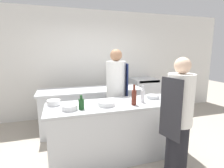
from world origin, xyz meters
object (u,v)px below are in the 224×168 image
at_px(bowl_prep_small, 153,97).
at_px(bowl_ceramic_blue, 106,104).
at_px(chef_at_prep_near, 178,119).
at_px(bowl_wooden_salad, 70,107).
at_px(bottle_olive_oil, 143,96).
at_px(bottle_wine, 134,97).
at_px(chef_at_stove, 116,94).
at_px(bowl_mixing_large, 54,103).
at_px(bottle_vinegar, 81,104).
at_px(oven_range, 144,96).

xyz_separation_m(bowl_prep_small, bowl_ceramic_blue, (-0.89, -0.16, 0.00)).
relative_size(chef_at_prep_near, bowl_wooden_salad, 7.61).
distance_m(chef_at_prep_near, bottle_olive_oil, 0.68).
bearing_deg(bottle_wine, bottle_olive_oil, 22.16).
bearing_deg(chef_at_stove, bowl_prep_small, 47.52).
height_order(bottle_olive_oil, bowl_wooden_salad, bottle_olive_oil).
xyz_separation_m(bottle_wine, bowl_ceramic_blue, (-0.42, 0.08, -0.09)).
relative_size(bowl_mixing_large, bowl_prep_small, 0.93).
distance_m(chef_at_prep_near, bowl_prep_small, 0.79).
height_order(bottle_wine, bowl_mixing_large, bottle_wine).
bearing_deg(bowl_ceramic_blue, chef_at_stove, 61.20).
relative_size(bottle_vinegar, bowl_mixing_large, 1.04).
xyz_separation_m(chef_at_prep_near, bottle_wine, (-0.42, 0.54, 0.21)).
distance_m(oven_range, chef_at_prep_near, 2.59).
bearing_deg(bowl_wooden_salad, bottle_olive_oil, 1.49).
xyz_separation_m(oven_range, bowl_prep_small, (-0.70, -1.68, 0.45)).
bearing_deg(bowl_prep_small, chef_at_stove, 130.40).
bearing_deg(chef_at_stove, chef_at_prep_near, 24.90).
bearing_deg(bowl_prep_small, bottle_vinegar, -170.45).
bearing_deg(bowl_prep_small, bowl_ceramic_blue, -169.77).
relative_size(chef_at_stove, bowl_mixing_large, 8.94).
height_order(oven_range, bottle_wine, bottle_wine).
xyz_separation_m(bottle_olive_oil, bowl_prep_small, (0.28, 0.16, -0.08)).
bearing_deg(bowl_prep_small, chef_at_prep_near, -94.07).
relative_size(bottle_olive_oil, bowl_mixing_large, 1.42).
xyz_separation_m(bottle_wine, bowl_wooden_salad, (-0.97, 0.05, -0.09)).
distance_m(bottle_vinegar, bowl_wooden_salad, 0.17).
bearing_deg(bowl_wooden_salad, chef_at_prep_near, -22.83).
bearing_deg(bottle_vinegar, oven_range, 43.71).
relative_size(oven_range, bowl_mixing_large, 5.01).
height_order(chef_at_prep_near, bowl_ceramic_blue, chef_at_prep_near).
bearing_deg(bowl_wooden_salad, bowl_mixing_large, 125.76).
distance_m(oven_range, bottle_wine, 2.32).
xyz_separation_m(bowl_mixing_large, bowl_prep_small, (1.66, -0.11, -0.01)).
bearing_deg(bowl_mixing_large, oven_range, 33.56).
relative_size(bottle_olive_oil, bowl_wooden_salad, 1.29).
relative_size(bottle_wine, bowl_prep_small, 1.49).
distance_m(bottle_wine, bowl_prep_small, 0.54).
height_order(bowl_mixing_large, bowl_wooden_salad, bowl_mixing_large).
xyz_separation_m(chef_at_stove, bottle_olive_oil, (0.21, -0.74, 0.14)).
bearing_deg(oven_range, bottle_vinegar, -136.29).
relative_size(bowl_mixing_large, bowl_wooden_salad, 0.91).
bearing_deg(bottle_olive_oil, chef_at_stove, 105.68).
bearing_deg(bottle_vinegar, bowl_ceramic_blue, 7.97).
relative_size(oven_range, bowl_wooden_salad, 4.57).
bearing_deg(bowl_ceramic_blue, bowl_prep_small, 10.23).
relative_size(chef_at_prep_near, bowl_ceramic_blue, 6.55).
bearing_deg(bottle_wine, bowl_mixing_large, 163.60).
relative_size(bowl_ceramic_blue, bowl_wooden_salad, 1.16).
relative_size(oven_range, bowl_prep_small, 4.66).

